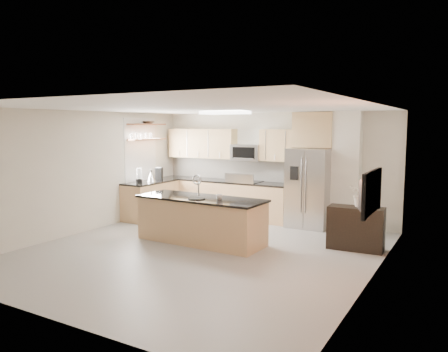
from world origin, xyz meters
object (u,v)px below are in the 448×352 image
Objects in this scene: cup at (219,197)px; kettle at (151,176)px; range at (245,200)px; blender at (139,177)px; platter at (197,198)px; island at (201,220)px; flower_vase at (363,188)px; microwave at (247,153)px; bowl at (149,122)px; refrigerator at (309,188)px; coffee_maker at (159,174)px; credenza at (356,228)px; television at (364,192)px.

kettle is at bearing 154.13° from cup.
range is 3.17× the size of blender.
platter is at bearing -24.47° from blender.
flower_vase reaches higher than island.
microwave is 2.77m from island.
platter is 3.09m from flower_vase.
bowl is 5.51m from flower_vase.
platter is at bearing -82.87° from island.
refrigerator is 2.86m from platter.
island reaches higher than coffee_maker.
range is 3.32m from credenza.
cup is at bearing -25.87° from kettle.
range is 3.36× the size of platter.
platter is at bearing -33.57° from bowl.
kettle is 0.40× the size of flower_vase.
credenza is (1.36, -1.33, -0.49)m from refrigerator.
coffee_maker is at bearing 142.01° from platter.
credenza is 5.20m from coffee_maker.
bowl is (-2.53, 1.68, 1.48)m from platter.
bowl reaches higher than cup.
blender is at bearing -178.15° from flower_vase.
coffee_maker reaches higher than credenza.
platter is at bearing -162.67° from cup.
refrigerator reaches higher than blender.
range reaches higher than credenza.
blender is at bearing 161.37° from cup.
island is at bearing -159.58° from flower_vase.
bowl reaches higher than blender.
flower_vase is at bearing 1.85° from blender.
cup reaches higher than platter.
cup is 0.46× the size of kettle.
flower_vase is at bearing 34.79° from credenza.
refrigerator is 0.68× the size of island.
island is 20.14× the size of cup.
cup is 0.18× the size of flower_vase.
microwave is at bearing 31.03° from kettle.
microwave is at bearing 155.13° from flower_vase.
microwave is at bearing 47.25° from television.
platter is 0.99× the size of bowl.
microwave is 0.43× the size of refrigerator.
island is 2.69m from kettle.
credenza is 2.95× the size of platter.
flower_vase is (3.10, -1.31, 0.68)m from range.
range is 1.14× the size of credenza.
blender reaches higher than coffee_maker.
flower_vase is at bearing 12.73° from television.
credenza is 5.65m from bowl.
platter is at bearing -118.87° from refrigerator.
refrigerator is at bearing -1.60° from range.
microwave is 2.11× the size of blender.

